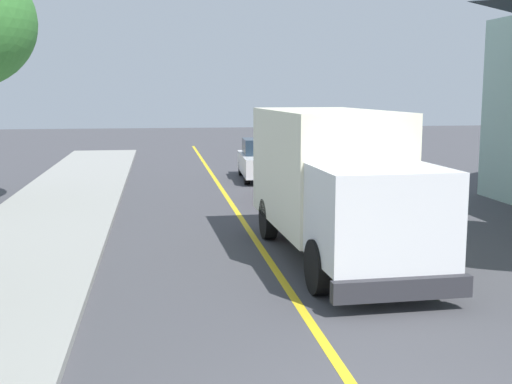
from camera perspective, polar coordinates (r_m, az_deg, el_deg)
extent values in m
cube|color=gold|center=(16.10, -0.05, -4.19)|extent=(0.16, 56.00, 0.01)
cube|color=#F2EDCC|center=(14.99, 5.99, 2.15)|extent=(2.56, 5.07, 2.60)
cube|color=white|center=(11.78, 10.76, -1.99)|extent=(2.34, 2.07, 1.70)
cube|color=#1E2D3D|center=(10.89, 12.51, -0.92)|extent=(2.04, 0.15, 0.75)
cube|color=#2D2D33|center=(11.05, 12.63, -8.27)|extent=(2.41, 0.28, 0.36)
cylinder|color=black|center=(12.57, 14.79, -5.88)|extent=(0.33, 1.01, 1.00)
cylinder|color=black|center=(11.85, 5.50, -6.52)|extent=(0.33, 1.01, 1.00)
cylinder|color=black|center=(16.69, 8.17, -2.07)|extent=(0.33, 1.01, 1.00)
cylinder|color=black|center=(16.15, 1.08, -2.35)|extent=(0.33, 1.01, 1.00)
cube|color=maroon|center=(21.58, 4.34, 0.86)|extent=(1.81, 4.41, 0.76)
cube|color=#1E2D3D|center=(21.64, 4.27, 2.75)|extent=(1.59, 1.81, 0.64)
cylinder|color=black|center=(20.48, 7.37, -0.55)|extent=(0.22, 0.64, 0.64)
cylinder|color=black|center=(20.10, 3.04, -0.67)|extent=(0.22, 0.64, 0.64)
cylinder|color=black|center=(23.17, 5.44, 0.56)|extent=(0.22, 0.64, 0.64)
cylinder|color=black|center=(22.83, 1.60, 0.48)|extent=(0.22, 0.64, 0.64)
cube|color=silver|center=(27.00, 0.62, 2.48)|extent=(2.00, 4.48, 0.76)
cube|color=#1E2D3D|center=(27.08, 0.59, 3.99)|extent=(1.67, 1.87, 0.64)
cylinder|color=black|center=(25.76, 2.72, 1.42)|extent=(0.25, 0.65, 0.64)
cylinder|color=black|center=(25.57, -0.78, 1.38)|extent=(0.25, 0.65, 0.64)
cylinder|color=black|center=(28.53, 1.88, 2.15)|extent=(0.25, 0.65, 0.64)
cylinder|color=black|center=(28.36, -1.29, 2.11)|extent=(0.25, 0.65, 0.64)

